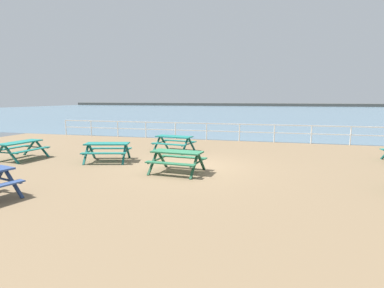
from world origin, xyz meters
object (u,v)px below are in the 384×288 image
at_px(picnic_table_seaward, 174,140).
at_px(picnic_table_near_right, 177,156).
at_px(picnic_table_corner, 107,148).
at_px(picnic_table_mid_centre, 21,146).

bearing_deg(picnic_table_seaward, picnic_table_near_right, -61.22).
distance_m(picnic_table_near_right, picnic_table_corner, 3.62).
xyz_separation_m(picnic_table_mid_centre, picnic_table_seaward, (5.81, 3.62, 0.00)).
height_order(picnic_table_seaward, picnic_table_corner, same).
height_order(picnic_table_near_right, picnic_table_seaward, same).
relative_size(picnic_table_seaward, picnic_table_corner, 0.94).
bearing_deg(picnic_table_corner, picnic_table_seaward, 41.08).
relative_size(picnic_table_mid_centre, picnic_table_corner, 0.90).
bearing_deg(picnic_table_near_right, picnic_table_corner, 166.96).
bearing_deg(picnic_table_mid_centre, picnic_table_near_right, -88.72).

